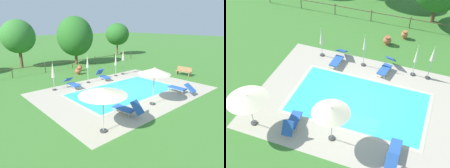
% 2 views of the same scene
% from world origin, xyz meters
% --- Properties ---
extents(ground_plane, '(160.00, 160.00, 0.00)m').
position_xyz_m(ground_plane, '(0.00, 0.00, 0.00)').
color(ground_plane, '#3D752D').
extents(pool_deck_paving, '(12.61, 8.99, 0.01)m').
position_xyz_m(pool_deck_paving, '(0.00, 0.00, 0.00)').
color(pool_deck_paving, '#B2A893').
rests_on(pool_deck_paving, ground).
extents(swimming_pool_water, '(8.05, 4.43, 0.01)m').
position_xyz_m(swimming_pool_water, '(0.00, 0.00, 0.01)').
color(swimming_pool_water, '#38C6D1').
rests_on(swimming_pool_water, ground).
extents(pool_coping_rim, '(8.53, 4.91, 0.01)m').
position_xyz_m(pool_coping_rim, '(0.00, 0.00, 0.01)').
color(pool_coping_rim, '#C0B59F').
rests_on(pool_coping_rim, ground).
extents(sun_lounger_north_near_steps, '(0.94, 2.01, 0.92)m').
position_xyz_m(sun_lounger_north_near_steps, '(0.83, 3.59, 0.38)').
color(sun_lounger_north_near_steps, '#2856A8').
rests_on(sun_lounger_north_near_steps, ground).
extents(sun_lounger_north_mid, '(0.65, 2.03, 0.82)m').
position_xyz_m(sun_lounger_north_mid, '(2.87, -3.14, 0.37)').
color(sun_lounger_north_mid, '#2856A8').
rests_on(sun_lounger_north_mid, ground).
extents(sun_lounger_north_far, '(0.69, 2.08, 0.75)m').
position_xyz_m(sun_lounger_north_far, '(-2.57, 3.37, 0.36)').
color(sun_lounger_north_far, '#2856A8').
rests_on(sun_lounger_north_far, ground).
extents(sun_lounger_north_end, '(0.84, 1.93, 0.98)m').
position_xyz_m(sun_lounger_north_end, '(-2.83, -3.14, 0.39)').
color(sun_lounger_north_end, '#2856A8').
rests_on(sun_lounger_north_end, ground).
extents(patio_umbrella_open_foreground, '(1.98, 1.98, 2.44)m').
position_xyz_m(patio_umbrella_open_foreground, '(-0.51, -3.13, 2.19)').
color(patio_umbrella_open_foreground, '#383838').
rests_on(patio_umbrella_open_foreground, ground).
extents(patio_umbrella_open_by_bench, '(2.27, 2.27, 2.21)m').
position_xyz_m(patio_umbrella_open_by_bench, '(-5.02, -3.67, 2.00)').
color(patio_umbrella_open_by_bench, '#383838').
rests_on(patio_umbrella_open_by_bench, ground).
extents(patio_umbrella_closed_row_west, '(0.32, 0.32, 2.39)m').
position_xyz_m(patio_umbrella_closed_row_west, '(2.62, 3.83, 1.48)').
color(patio_umbrella_closed_row_west, '#383838').
rests_on(patio_umbrella_closed_row_west, ground).
extents(patio_umbrella_closed_row_mid_west, '(0.32, 0.32, 2.53)m').
position_xyz_m(patio_umbrella_closed_row_mid_west, '(3.61, 3.81, 1.75)').
color(patio_umbrella_closed_row_mid_west, '#383838').
rests_on(patio_umbrella_closed_row_mid_west, ground).
extents(patio_umbrella_closed_row_centre, '(0.32, 0.32, 2.26)m').
position_xyz_m(patio_umbrella_closed_row_centre, '(-3.96, 3.72, 1.48)').
color(patio_umbrella_closed_row_centre, '#383838').
rests_on(patio_umbrella_closed_row_centre, ground).
extents(patio_umbrella_closed_row_mid_east, '(0.32, 0.32, 2.49)m').
position_xyz_m(patio_umbrella_closed_row_mid_east, '(-0.80, 3.66, 1.61)').
color(patio_umbrella_closed_row_mid_east, '#383838').
rests_on(patio_umbrella_closed_row_mid_east, ground).
extents(terracotta_urn_near_fence, '(0.61, 0.61, 0.67)m').
position_xyz_m(terracotta_urn_near_fence, '(0.12, 6.80, 0.36)').
color(terracotta_urn_near_fence, '#A85B38').
rests_on(terracotta_urn_near_fence, ground).
extents(terracotta_urn_by_tree, '(0.51, 0.51, 0.63)m').
position_xyz_m(terracotta_urn_by_tree, '(1.19, 8.10, 0.34)').
color(terracotta_urn_by_tree, '#B7663D').
rests_on(terracotta_urn_by_tree, ground).
extents(perimeter_fence, '(23.08, 0.08, 1.05)m').
position_xyz_m(perimeter_fence, '(-0.36, 9.80, 0.69)').
color(perimeter_fence, brown).
rests_on(perimeter_fence, ground).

